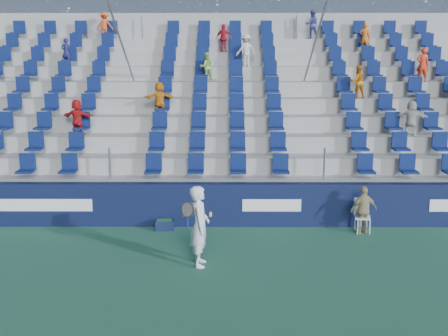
{
  "coord_description": "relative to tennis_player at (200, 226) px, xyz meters",
  "views": [
    {
      "loc": [
        0.26,
        -11.76,
        4.74
      ],
      "look_at": [
        0.2,
        2.8,
        1.7
      ],
      "focal_mm": 45.0,
      "sensor_mm": 36.0,
      "label": 1
    }
  ],
  "objects": [
    {
      "name": "sponsor_wall",
      "position": [
        0.34,
        2.94,
        -0.32
      ],
      "size": [
        24.0,
        0.32,
        1.2
      ],
      "color": "#0F1637",
      "rests_on": "ground"
    },
    {
      "name": "line_judge_chair",
      "position": [
        4.22,
        2.44,
        -0.41
      ],
      "size": [
        0.47,
        0.48,
        0.9
      ],
      "color": "white",
      "rests_on": "ground"
    },
    {
      "name": "tennis_player",
      "position": [
        0.0,
        0.0,
        0.0
      ],
      "size": [
        0.69,
        0.67,
        1.84
      ],
      "color": "white",
      "rests_on": "ground"
    },
    {
      "name": "line_judge",
      "position": [
        4.22,
        2.29,
        -0.28
      ],
      "size": [
        0.8,
        0.49,
        1.28
      ],
      "primitive_type": "imported",
      "rotation": [
        0.0,
        0.0,
        3.4
      ],
      "color": "tan",
      "rests_on": "ground"
    },
    {
      "name": "grandstand",
      "position": [
        0.33,
        8.04,
        1.21
      ],
      "size": [
        24.0,
        8.17,
        6.63
      ],
      "color": "#9F9F9A",
      "rests_on": "ground"
    },
    {
      "name": "ball_bin",
      "position": [
        -1.08,
        2.54,
        -0.77
      ],
      "size": [
        0.53,
        0.38,
        0.28
      ],
      "color": "#0F1A38",
      "rests_on": "ground"
    },
    {
      "name": "ground",
      "position": [
        0.33,
        -0.21,
        -0.92
      ],
      "size": [
        70.0,
        70.0,
        0.0
      ],
      "primitive_type": "plane",
      "color": "#2A6247",
      "rests_on": "ground"
    }
  ]
}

